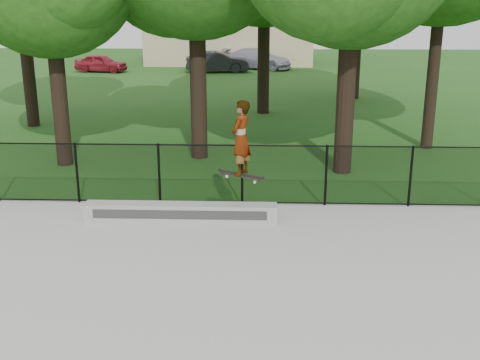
{
  "coord_description": "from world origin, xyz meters",
  "views": [
    {
      "loc": [
        0.46,
        -7.87,
        4.94
      ],
      "look_at": [
        0.01,
        4.2,
        1.2
      ],
      "focal_mm": 45.0,
      "sensor_mm": 36.0,
      "label": 1
    }
  ],
  "objects_px": {
    "car_b": "(217,62)",
    "skater_airborne": "(241,140)",
    "grind_ledge": "(181,212)",
    "car_c": "(258,59)",
    "car_a": "(101,63)"
  },
  "relations": [
    {
      "from": "car_c",
      "to": "skater_airborne",
      "type": "height_order",
      "value": "skater_airborne"
    },
    {
      "from": "car_a",
      "to": "skater_airborne",
      "type": "relative_size",
      "value": 1.91
    },
    {
      "from": "car_a",
      "to": "car_b",
      "type": "distance_m",
      "value": 7.7
    },
    {
      "from": "car_c",
      "to": "car_a",
      "type": "bearing_deg",
      "value": 123.18
    },
    {
      "from": "grind_ledge",
      "to": "skater_airborne",
      "type": "height_order",
      "value": "skater_airborne"
    },
    {
      "from": "car_a",
      "to": "car_c",
      "type": "relative_size",
      "value": 0.78
    },
    {
      "from": "grind_ledge",
      "to": "car_b",
      "type": "xyz_separation_m",
      "value": [
        -1.18,
        27.45,
        0.41
      ]
    },
    {
      "from": "car_a",
      "to": "car_b",
      "type": "relative_size",
      "value": 0.91
    },
    {
      "from": "car_c",
      "to": "car_b",
      "type": "bearing_deg",
      "value": 147.97
    },
    {
      "from": "car_b",
      "to": "skater_airborne",
      "type": "height_order",
      "value": "skater_airborne"
    },
    {
      "from": "car_c",
      "to": "skater_airborne",
      "type": "distance_m",
      "value": 29.56
    },
    {
      "from": "car_b",
      "to": "car_c",
      "type": "xyz_separation_m",
      "value": [
        2.64,
        1.93,
        0.01
      ]
    },
    {
      "from": "car_b",
      "to": "car_c",
      "type": "bearing_deg",
      "value": -58.68
    },
    {
      "from": "car_b",
      "to": "skater_airborne",
      "type": "bearing_deg",
      "value": -179.68
    },
    {
      "from": "car_b",
      "to": "car_c",
      "type": "height_order",
      "value": "car_c"
    }
  ]
}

